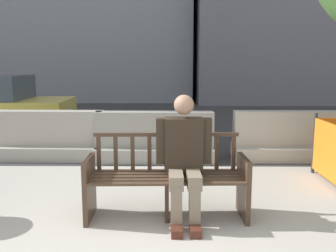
# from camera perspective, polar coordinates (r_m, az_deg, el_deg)

# --- Properties ---
(ground_plane) EXTENTS (200.00, 200.00, 0.00)m
(ground_plane) POSITION_cam_1_polar(r_m,az_deg,el_deg) (3.58, -7.65, -17.66)
(ground_plane) COLOR #ADA89E
(street_asphalt) EXTENTS (120.00, 12.00, 0.01)m
(street_asphalt) POSITION_cam_1_polar(r_m,az_deg,el_deg) (11.98, -1.78, 1.52)
(street_asphalt) COLOR #333335
(street_asphalt) RESTS_ON ground
(street_bench) EXTENTS (1.70, 0.57, 0.88)m
(street_bench) POSITION_cam_1_polar(r_m,az_deg,el_deg) (4.03, -0.21, -8.36)
(street_bench) COLOR #473323
(street_bench) RESTS_ON ground
(seated_person) EXTENTS (0.58, 0.73, 1.31)m
(seated_person) POSITION_cam_1_polar(r_m,az_deg,el_deg) (3.90, 2.46, -4.49)
(seated_person) COLOR #2D2319
(seated_person) RESTS_ON ground
(jersey_barrier_centre) EXTENTS (2.00, 0.69, 0.84)m
(jersey_barrier_centre) POSITION_cam_1_polar(r_m,az_deg,el_deg) (6.40, -2.07, -2.25)
(jersey_barrier_centre) COLOR gray
(jersey_barrier_centre) RESTS_ON ground
(jersey_barrier_left) EXTENTS (2.01, 0.72, 0.84)m
(jersey_barrier_left) POSITION_cam_1_polar(r_m,az_deg,el_deg) (6.86, -18.10, -1.93)
(jersey_barrier_left) COLOR #9E998E
(jersey_barrier_left) RESTS_ON ground
(jersey_barrier_right) EXTENTS (2.00, 0.68, 0.84)m
(jersey_barrier_right) POSITION_cam_1_polar(r_m,az_deg,el_deg) (6.80, 18.30, -2.03)
(jersey_barrier_right) COLOR #ADA89E
(jersey_barrier_right) RESTS_ON ground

